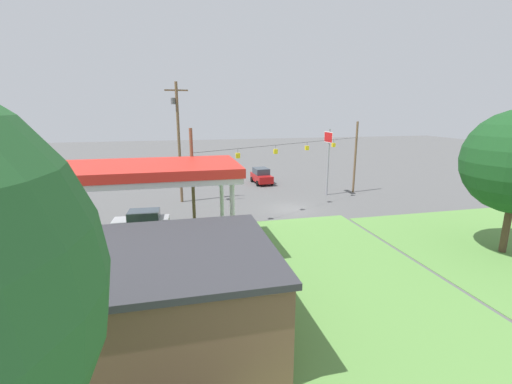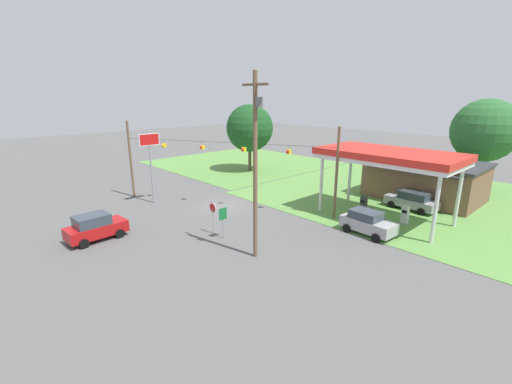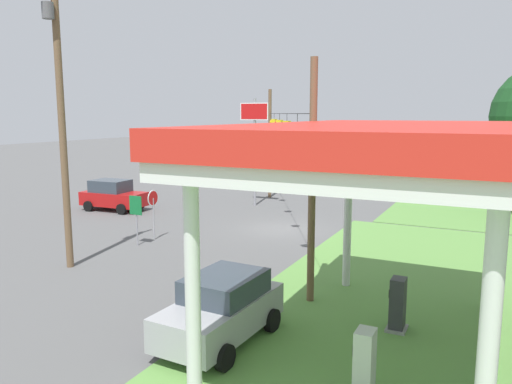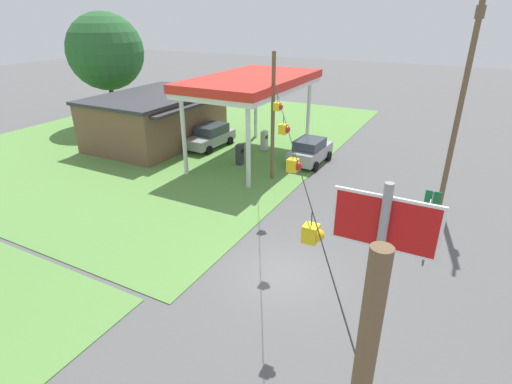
{
  "view_description": "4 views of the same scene",
  "coord_description": "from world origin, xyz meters",
  "px_view_note": "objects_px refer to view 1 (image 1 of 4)",
  "views": [
    {
      "loc": [
        10.32,
        29.68,
        9.22
      ],
      "look_at": [
        3.79,
        1.76,
        2.31
      ],
      "focal_mm": 24.0,
      "sensor_mm": 36.0,
      "label": 1
    },
    {
      "loc": [
        25.36,
        -19.46,
        10.39
      ],
      "look_at": [
        4.48,
        0.05,
        2.34
      ],
      "focal_mm": 24.0,
      "sensor_mm": 36.0,
      "label": 2
    },
    {
      "loc": [
        24.36,
        10.41,
        6.23
      ],
      "look_at": [
        4.58,
        0.68,
        2.75
      ],
      "focal_mm": 35.0,
      "sensor_mm": 36.0,
      "label": 3
    },
    {
      "loc": [
        -12.74,
        -5.46,
        10.06
      ],
      "look_at": [
        3.78,
        3.28,
        1.58
      ],
      "focal_mm": 28.0,
      "sensor_mm": 36.0,
      "label": 4
    }
  ],
  "objects_px": {
    "car_at_pumps_front": "(142,222)",
    "stop_sign_roadside": "(232,183)",
    "car_at_pumps_rear": "(131,273)",
    "fuel_pump_far": "(119,247)",
    "fuel_pump_near": "(181,242)",
    "gas_station_store": "(138,299)",
    "car_on_crossroad": "(261,176)",
    "gas_station_canopy": "(145,173)",
    "route_sign": "(219,184)",
    "stop_sign_overhead": "(328,149)",
    "utility_pole_main": "(178,137)"
  },
  "relations": [
    {
      "from": "car_at_pumps_front",
      "to": "stop_sign_roadside",
      "type": "xyz_separation_m",
      "value": [
        -8.27,
        -8.69,
        0.86
      ]
    },
    {
      "from": "car_at_pumps_rear",
      "to": "fuel_pump_far",
      "type": "bearing_deg",
      "value": 109.25
    },
    {
      "from": "fuel_pump_near",
      "to": "car_at_pumps_rear",
      "type": "bearing_deg",
      "value": 58.12
    },
    {
      "from": "fuel_pump_near",
      "to": "car_at_pumps_front",
      "type": "height_order",
      "value": "car_at_pumps_front"
    },
    {
      "from": "car_at_pumps_front",
      "to": "gas_station_store",
      "type": "bearing_deg",
      "value": 97.22
    },
    {
      "from": "car_at_pumps_front",
      "to": "car_on_crossroad",
      "type": "height_order",
      "value": "car_on_crossroad"
    },
    {
      "from": "gas_station_canopy",
      "to": "fuel_pump_far",
      "type": "xyz_separation_m",
      "value": [
        1.92,
        -0.0,
        -4.72
      ]
    },
    {
      "from": "stop_sign_roadside",
      "to": "fuel_pump_near",
      "type": "bearing_deg",
      "value": -112.99
    },
    {
      "from": "fuel_pump_near",
      "to": "route_sign",
      "type": "distance_m",
      "value": 13.62
    },
    {
      "from": "route_sign",
      "to": "gas_station_canopy",
      "type": "bearing_deg",
      "value": 64.7
    },
    {
      "from": "fuel_pump_far",
      "to": "car_on_crossroad",
      "type": "relative_size",
      "value": 0.37
    },
    {
      "from": "car_at_pumps_front",
      "to": "stop_sign_roadside",
      "type": "bearing_deg",
      "value": -130.88
    },
    {
      "from": "gas_station_store",
      "to": "stop_sign_overhead",
      "type": "relative_size",
      "value": 1.48
    },
    {
      "from": "gas_station_store",
      "to": "route_sign",
      "type": "relative_size",
      "value": 4.46
    },
    {
      "from": "car_at_pumps_front",
      "to": "stop_sign_roadside",
      "type": "distance_m",
      "value": 12.02
    },
    {
      "from": "gas_station_store",
      "to": "gas_station_canopy",
      "type": "bearing_deg",
      "value": -88.91
    },
    {
      "from": "fuel_pump_near",
      "to": "stop_sign_roadside",
      "type": "bearing_deg",
      "value": -112.99
    },
    {
      "from": "stop_sign_roadside",
      "to": "stop_sign_overhead",
      "type": "xyz_separation_m",
      "value": [
        -10.55,
        0.36,
        3.29
      ]
    },
    {
      "from": "fuel_pump_far",
      "to": "car_at_pumps_rear",
      "type": "relative_size",
      "value": 0.34
    },
    {
      "from": "gas_station_store",
      "to": "car_on_crossroad",
      "type": "bearing_deg",
      "value": -112.91
    },
    {
      "from": "gas_station_store",
      "to": "car_at_pumps_front",
      "type": "height_order",
      "value": "gas_station_store"
    },
    {
      "from": "gas_station_canopy",
      "to": "stop_sign_roadside",
      "type": "relative_size",
      "value": 4.55
    },
    {
      "from": "car_at_pumps_front",
      "to": "car_at_pumps_rear",
      "type": "bearing_deg",
      "value": 93.84
    },
    {
      "from": "route_sign",
      "to": "utility_pole_main",
      "type": "relative_size",
      "value": 0.2
    },
    {
      "from": "stop_sign_overhead",
      "to": "gas_station_store",
      "type": "bearing_deg",
      "value": 50.33
    },
    {
      "from": "gas_station_canopy",
      "to": "car_on_crossroad",
      "type": "bearing_deg",
      "value": -121.74
    },
    {
      "from": "fuel_pump_near",
      "to": "stop_sign_overhead",
      "type": "distance_m",
      "value": 20.81
    },
    {
      "from": "gas_station_store",
      "to": "route_sign",
      "type": "height_order",
      "value": "gas_station_store"
    },
    {
      "from": "route_sign",
      "to": "car_at_pumps_front",
      "type": "bearing_deg",
      "value": 51.28
    },
    {
      "from": "stop_sign_roadside",
      "to": "utility_pole_main",
      "type": "bearing_deg",
      "value": 176.59
    },
    {
      "from": "fuel_pump_far",
      "to": "stop_sign_overhead",
      "type": "xyz_separation_m",
      "value": [
        -19.87,
        -12.54,
        4.35
      ]
    },
    {
      "from": "fuel_pump_far",
      "to": "utility_pole_main",
      "type": "relative_size",
      "value": 0.13
    },
    {
      "from": "gas_station_store",
      "to": "stop_sign_roadside",
      "type": "height_order",
      "value": "gas_station_store"
    },
    {
      "from": "fuel_pump_far",
      "to": "stop_sign_roadside",
      "type": "bearing_deg",
      "value": -125.82
    },
    {
      "from": "car_at_pumps_rear",
      "to": "car_on_crossroad",
      "type": "xyz_separation_m",
      "value": [
        -13.1,
        -24.26,
        0.07
      ]
    },
    {
      "from": "stop_sign_overhead",
      "to": "route_sign",
      "type": "xyz_separation_m",
      "value": [
        11.84,
        -0.38,
        -3.39
      ]
    },
    {
      "from": "gas_station_canopy",
      "to": "stop_sign_overhead",
      "type": "height_order",
      "value": "stop_sign_overhead"
    },
    {
      "from": "route_sign",
      "to": "utility_pole_main",
      "type": "xyz_separation_m",
      "value": [
        3.9,
        -0.29,
        4.85
      ]
    },
    {
      "from": "gas_station_canopy",
      "to": "gas_station_store",
      "type": "bearing_deg",
      "value": 91.09
    },
    {
      "from": "gas_station_store",
      "to": "utility_pole_main",
      "type": "relative_size",
      "value": 0.9
    },
    {
      "from": "car_at_pumps_rear",
      "to": "stop_sign_overhead",
      "type": "bearing_deg",
      "value": 45.08
    },
    {
      "from": "stop_sign_overhead",
      "to": "fuel_pump_near",
      "type": "bearing_deg",
      "value": 38.05
    },
    {
      "from": "gas_station_store",
      "to": "utility_pole_main",
      "type": "height_order",
      "value": "utility_pole_main"
    },
    {
      "from": "gas_station_canopy",
      "to": "stop_sign_roadside",
      "type": "height_order",
      "value": "gas_station_canopy"
    },
    {
      "from": "car_at_pumps_rear",
      "to": "stop_sign_roadside",
      "type": "distance_m",
      "value": 18.96
    },
    {
      "from": "gas_station_store",
      "to": "route_sign",
      "type": "distance_m",
      "value": 22.62
    },
    {
      "from": "fuel_pump_far",
      "to": "car_at_pumps_front",
      "type": "height_order",
      "value": "car_at_pumps_front"
    },
    {
      "from": "stop_sign_overhead",
      "to": "car_at_pumps_front",
      "type": "bearing_deg",
      "value": 23.87
    },
    {
      "from": "car_at_pumps_rear",
      "to": "utility_pole_main",
      "type": "distance_m",
      "value": 18.55
    },
    {
      "from": "utility_pole_main",
      "to": "stop_sign_roadside",
      "type": "bearing_deg",
      "value": 176.59
    }
  ]
}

